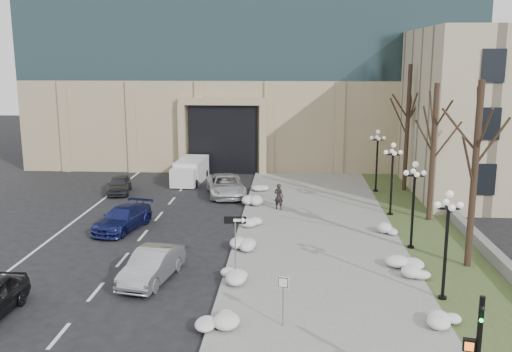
% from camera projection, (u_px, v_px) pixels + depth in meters
% --- Properties ---
extents(sidewalk, '(9.00, 40.00, 0.12)m').
position_uv_depth(sidewalk, '(318.00, 238.00, 31.95)').
color(sidewalk, gray).
rests_on(sidewalk, ground).
extents(curb, '(0.30, 40.00, 0.14)m').
position_uv_depth(curb, '(239.00, 236.00, 32.22)').
color(curb, gray).
rests_on(curb, ground).
extents(grass_strip, '(4.00, 40.00, 0.10)m').
position_uv_depth(grass_strip, '(436.00, 240.00, 31.56)').
color(grass_strip, '#3C4B25').
rests_on(grass_strip, ground).
extents(stone_wall, '(0.50, 30.00, 0.70)m').
position_uv_depth(stone_wall, '(463.00, 225.00, 33.33)').
color(stone_wall, slate).
rests_on(stone_wall, ground).
extents(car_b, '(2.35, 4.69, 1.48)m').
position_uv_depth(car_b, '(152.00, 266.00, 25.83)').
color(car_b, '#929398').
rests_on(car_b, ground).
extents(car_c, '(3.01, 5.10, 1.38)m').
position_uv_depth(car_c, '(123.00, 218.00, 33.54)').
color(car_c, navy).
rests_on(car_c, ground).
extents(car_d, '(3.65, 5.87, 1.52)m').
position_uv_depth(car_d, '(226.00, 185.00, 41.80)').
color(car_d, silver).
rests_on(car_d, ground).
extents(car_e, '(2.26, 4.11, 1.33)m').
position_uv_depth(car_e, '(119.00, 184.00, 42.58)').
color(car_e, '#333238').
rests_on(car_e, ground).
extents(pedestrian, '(0.74, 0.60, 1.75)m').
position_uv_depth(pedestrian, '(279.00, 197.00, 37.52)').
color(pedestrian, black).
rests_on(pedestrian, sidewalk).
extents(box_truck, '(2.31, 5.78, 1.80)m').
position_uv_depth(box_truck, '(190.00, 171.00, 46.39)').
color(box_truck, silver).
rests_on(box_truck, ground).
extents(one_way_sign, '(1.06, 0.29, 2.86)m').
position_uv_depth(one_way_sign, '(239.00, 227.00, 26.13)').
color(one_way_sign, slate).
rests_on(one_way_sign, ground).
extents(keep_sign, '(0.44, 0.15, 2.07)m').
position_uv_depth(keep_sign, '(283.00, 291.00, 21.10)').
color(keep_sign, slate).
rests_on(keep_sign, ground).
extents(snow_clump_b, '(1.10, 1.60, 0.36)m').
position_uv_depth(snow_clump_b, '(217.00, 320.00, 21.44)').
color(snow_clump_b, silver).
rests_on(snow_clump_b, sidewalk).
extents(snow_clump_c, '(1.10, 1.60, 0.36)m').
position_uv_depth(snow_clump_c, '(234.00, 276.00, 25.79)').
color(snow_clump_c, silver).
rests_on(snow_clump_c, sidewalk).
extents(snow_clump_d, '(1.10, 1.60, 0.36)m').
position_uv_depth(snow_clump_d, '(243.00, 247.00, 29.70)').
color(snow_clump_d, silver).
rests_on(snow_clump_d, sidewalk).
extents(snow_clump_e, '(1.10, 1.60, 0.36)m').
position_uv_depth(snow_clump_e, '(251.00, 222.00, 34.08)').
color(snow_clump_e, silver).
rests_on(snow_clump_e, sidewalk).
extents(snow_clump_f, '(1.10, 1.60, 0.36)m').
position_uv_depth(snow_clump_f, '(252.00, 202.00, 38.94)').
color(snow_clump_f, silver).
rests_on(snow_clump_f, sidewalk).
extents(snow_clump_g, '(1.10, 1.60, 0.36)m').
position_uv_depth(snow_clump_g, '(259.00, 187.00, 43.20)').
color(snow_clump_g, silver).
rests_on(snow_clump_g, sidewalk).
extents(snow_clump_h, '(1.10, 1.60, 0.36)m').
position_uv_depth(snow_clump_h, '(446.00, 322.00, 21.32)').
color(snow_clump_h, silver).
rests_on(snow_clump_h, sidewalk).
extents(snow_clump_i, '(1.10, 1.60, 0.36)m').
position_uv_depth(snow_clump_i, '(405.00, 265.00, 27.11)').
color(snow_clump_i, silver).
rests_on(snow_clump_i, sidewalk).
extents(snow_clump_j, '(1.10, 1.60, 0.36)m').
position_uv_depth(snow_clump_j, '(386.00, 231.00, 32.38)').
color(snow_clump_j, silver).
rests_on(snow_clump_j, sidewalk).
extents(snow_clump_l, '(1.10, 1.60, 0.36)m').
position_uv_depth(snow_clump_l, '(416.00, 271.00, 26.36)').
color(snow_clump_l, silver).
rests_on(snow_clump_l, sidewalk).
extents(lamppost_a, '(1.18, 1.18, 4.76)m').
position_uv_depth(lamppost_a, '(447.00, 230.00, 23.23)').
color(lamppost_a, black).
rests_on(lamppost_a, ground).
extents(lamppost_b, '(1.18, 1.18, 4.76)m').
position_uv_depth(lamppost_b, '(414.00, 193.00, 29.57)').
color(lamppost_b, black).
rests_on(lamppost_b, ground).
extents(lamppost_c, '(1.18, 1.18, 4.76)m').
position_uv_depth(lamppost_c, '(392.00, 169.00, 35.92)').
color(lamppost_c, black).
rests_on(lamppost_c, ground).
extents(lamppost_d, '(1.18, 1.18, 4.76)m').
position_uv_depth(lamppost_d, '(377.00, 152.00, 42.27)').
color(lamppost_d, black).
rests_on(lamppost_d, ground).
extents(tree_near, '(3.20, 3.20, 9.00)m').
position_uv_depth(tree_near, '(476.00, 149.00, 26.43)').
color(tree_near, black).
rests_on(tree_near, ground).
extents(tree_mid, '(3.20, 3.20, 8.50)m').
position_uv_depth(tree_mid, '(434.00, 133.00, 34.32)').
color(tree_mid, black).
rests_on(tree_mid, ground).
extents(tree_far, '(3.20, 3.20, 9.50)m').
position_uv_depth(tree_far, '(408.00, 110.00, 42.00)').
color(tree_far, black).
rests_on(tree_far, ground).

